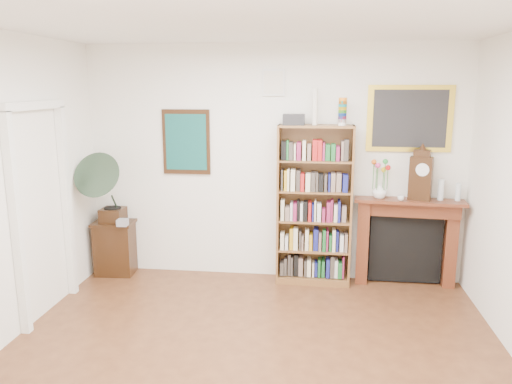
% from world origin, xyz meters
% --- Properties ---
extents(room, '(4.51, 5.01, 2.81)m').
position_xyz_m(room, '(0.00, 0.00, 1.40)').
color(room, '#4A2816').
rests_on(room, ground).
extents(door_casing, '(0.08, 1.02, 2.17)m').
position_xyz_m(door_casing, '(-2.21, 1.20, 1.26)').
color(door_casing, white).
rests_on(door_casing, left_wall).
extents(teal_poster, '(0.58, 0.04, 0.78)m').
position_xyz_m(teal_poster, '(-1.05, 2.48, 1.65)').
color(teal_poster, black).
rests_on(teal_poster, back_wall).
extents(small_picture, '(0.26, 0.04, 0.30)m').
position_xyz_m(small_picture, '(0.00, 2.48, 2.35)').
color(small_picture, white).
rests_on(small_picture, back_wall).
extents(gilt_painting, '(0.95, 0.04, 0.75)m').
position_xyz_m(gilt_painting, '(1.55, 2.48, 1.95)').
color(gilt_painting, gold).
rests_on(gilt_painting, back_wall).
extents(bookshelf, '(0.87, 0.32, 2.17)m').
position_xyz_m(bookshelf, '(0.50, 2.32, 1.05)').
color(bookshelf, brown).
rests_on(bookshelf, floor).
extents(side_cabinet, '(0.51, 0.39, 0.67)m').
position_xyz_m(side_cabinet, '(-1.95, 2.30, 0.34)').
color(side_cabinet, black).
rests_on(side_cabinet, floor).
extents(fireplace, '(1.25, 0.39, 1.04)m').
position_xyz_m(fireplace, '(1.58, 2.41, 0.61)').
color(fireplace, '#451D10').
rests_on(fireplace, floor).
extents(gramophone, '(0.55, 0.68, 0.89)m').
position_xyz_m(gramophone, '(-1.96, 2.17, 1.17)').
color(gramophone, black).
rests_on(gramophone, side_cabinet).
extents(cd_stack, '(0.13, 0.13, 0.08)m').
position_xyz_m(cd_stack, '(-1.77, 2.15, 0.71)').
color(cd_stack, '#B6B4C1').
rests_on(cd_stack, side_cabinet).
extents(mantel_clock, '(0.28, 0.21, 0.57)m').
position_xyz_m(mantel_clock, '(1.69, 2.36, 1.32)').
color(mantel_clock, black).
rests_on(mantel_clock, fireplace).
extents(flower_vase, '(0.21, 0.21, 0.17)m').
position_xyz_m(flower_vase, '(1.25, 2.37, 1.13)').
color(flower_vase, white).
rests_on(flower_vase, fireplace).
extents(teacup, '(0.09, 0.09, 0.06)m').
position_xyz_m(teacup, '(1.48, 2.29, 1.07)').
color(teacup, silver).
rests_on(teacup, fireplace).
extents(bottle_left, '(0.07, 0.07, 0.24)m').
position_xyz_m(bottle_left, '(1.92, 2.37, 1.16)').
color(bottle_left, silver).
rests_on(bottle_left, fireplace).
extents(bottle_right, '(0.06, 0.06, 0.20)m').
position_xyz_m(bottle_right, '(2.11, 2.36, 1.14)').
color(bottle_right, silver).
rests_on(bottle_right, fireplace).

